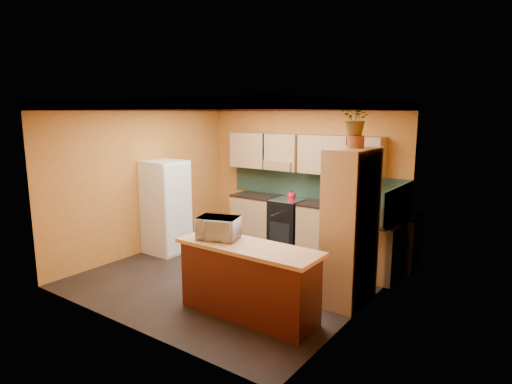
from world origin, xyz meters
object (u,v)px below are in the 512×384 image
base_cabinets_back (316,228)px  breakfast_bar (248,282)px  pantry (351,227)px  fridge (166,207)px  stove (288,222)px  microwave (218,228)px

base_cabinets_back → breakfast_bar: (0.49, -2.81, 0.00)m
base_cabinets_back → pantry: size_ratio=1.74×
pantry → fridge: bearing=179.5°
fridge → pantry: pantry is taller
stove → microwave: bearing=-77.2°
fridge → microwave: bearing=-27.3°
base_cabinets_back → pantry: pantry is taller
pantry → breakfast_bar: size_ratio=1.17×
pantry → microwave: size_ratio=4.01×
stove → breakfast_bar: 3.02m
base_cabinets_back → fridge: size_ratio=2.15×
stove → pantry: (1.99, -1.67, 0.59)m
base_cabinets_back → stove: 0.63m
stove → microwave: size_ratio=1.74×
breakfast_bar → base_cabinets_back: bearing=100.0°
stove → pantry: size_ratio=0.43×
breakfast_bar → fridge: bearing=156.9°
fridge → microwave: size_ratio=3.25×
fridge → stove: bearing=45.5°
stove → microwave: (0.64, -2.81, 0.62)m
microwave → breakfast_bar: bearing=-18.5°
fridge → breakfast_bar: (2.73, -1.16, -0.41)m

